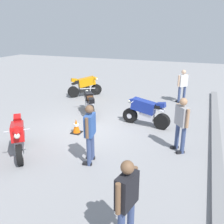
{
  "coord_description": "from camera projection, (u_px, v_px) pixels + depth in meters",
  "views": [
    {
      "loc": [
        8.17,
        3.98,
        3.77
      ],
      "look_at": [
        0.06,
        0.93,
        0.75
      ],
      "focal_mm": 39.98,
      "sensor_mm": 36.0,
      "label": 1
    }
  ],
  "objects": [
    {
      "name": "ground_plane",
      "position": [
        90.0,
        127.0,
        9.79
      ],
      "size": [
        40.0,
        40.0,
        0.0
      ],
      "primitive_type": "plane",
      "color": "gray"
    },
    {
      "name": "curb_edge",
      "position": [
        216.0,
        144.0,
        8.24
      ],
      "size": [
        14.0,
        0.3,
        0.15
      ],
      "primitive_type": "cube",
      "color": "gray",
      "rests_on": "ground"
    },
    {
      "name": "motorcycle_red_sportbike",
      "position": [
        19.0,
        136.0,
        7.55
      ],
      "size": [
        1.63,
        1.39,
        1.14
      ],
      "rotation": [
        0.0,
        0.0,
        0.69
      ],
      "color": "black",
      "rests_on": "ground"
    },
    {
      "name": "motorcycle_blue_sportbike",
      "position": [
        146.0,
        111.0,
        9.73
      ],
      "size": [
        0.7,
        1.96,
        1.14
      ],
      "rotation": [
        0.0,
        0.0,
        4.55
      ],
      "color": "black",
      "rests_on": "ground"
    },
    {
      "name": "motorcycle_orange_sportbike",
      "position": [
        85.0,
        86.0,
        13.9
      ],
      "size": [
        1.52,
        1.51,
        1.14
      ],
      "rotation": [
        0.0,
        0.0,
        2.36
      ],
      "color": "black",
      "rests_on": "ground"
    },
    {
      "name": "motorcycle_black_cruiser",
      "position": [
        89.0,
        103.0,
        10.98
      ],
      "size": [
        1.8,
        1.27,
        1.09
      ],
      "rotation": [
        0.0,
        0.0,
        3.73
      ],
      "color": "black",
      "rests_on": "ground"
    },
    {
      "name": "person_in_blue_shirt",
      "position": [
        90.0,
        130.0,
        6.94
      ],
      "size": [
        0.67,
        0.37,
        1.74
      ],
      "rotation": [
        0.0,
        0.0,
        4.88
      ],
      "color": "#384772",
      "rests_on": "ground"
    },
    {
      "name": "person_in_gray_shirt",
      "position": [
        182.0,
        121.0,
        7.61
      ],
      "size": [
        0.58,
        0.52,
        1.74
      ],
      "rotation": [
        0.0,
        0.0,
        5.37
      ],
      "color": "#384772",
      "rests_on": "ground"
    },
    {
      "name": "person_in_white_shirt",
      "position": [
        183.0,
        84.0,
        12.6
      ],
      "size": [
        0.56,
        0.54,
        1.69
      ],
      "rotation": [
        0.0,
        0.0,
        3.97
      ],
      "color": "#384772",
      "rests_on": "ground"
    },
    {
      "name": "person_in_black_shirt",
      "position": [
        127.0,
        199.0,
        4.24
      ],
      "size": [
        0.66,
        0.39,
        1.71
      ],
      "rotation": [
        0.0,
        0.0,
        1.36
      ],
      "color": "#384772",
      "rests_on": "ground"
    },
    {
      "name": "traffic_cone",
      "position": [
        76.0,
        126.0,
        9.16
      ],
      "size": [
        0.36,
        0.36,
        0.53
      ],
      "color": "black",
      "rests_on": "ground"
    }
  ]
}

